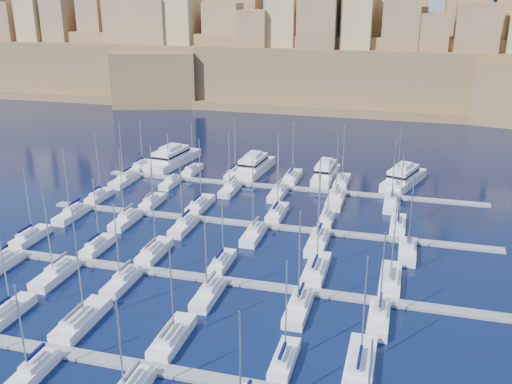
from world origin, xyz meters
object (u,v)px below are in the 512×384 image
(motor_yacht_c, at_px, (326,173))
(motor_yacht_b, at_px, (254,166))
(sailboat_4, at_px, (284,360))
(sailboat_2, at_px, (81,320))
(motor_yacht_a, at_px, (172,158))
(motor_yacht_d, at_px, (403,177))

(motor_yacht_c, bearing_deg, motor_yacht_b, 176.18)
(sailboat_4, height_order, motor_yacht_c, sailboat_4)
(sailboat_2, xyz_separation_m, motor_yacht_a, (-17.78, 70.59, 0.95))
(motor_yacht_b, bearing_deg, motor_yacht_a, 176.83)
(sailboat_4, height_order, motor_yacht_d, sailboat_4)
(motor_yacht_b, distance_m, motor_yacht_c, 17.27)
(motor_yacht_a, bearing_deg, motor_yacht_b, -3.17)
(sailboat_2, bearing_deg, motor_yacht_a, 104.13)
(sailboat_2, xyz_separation_m, motor_yacht_d, (38.12, 69.42, 0.95))
(motor_yacht_a, height_order, motor_yacht_b, same)
(sailboat_4, relative_size, motor_yacht_a, 0.68)
(sailboat_4, height_order, motor_yacht_b, sailboat_4)
(motor_yacht_a, height_order, motor_yacht_d, same)
(motor_yacht_a, relative_size, motor_yacht_c, 1.37)
(sailboat_4, bearing_deg, sailboat_2, 177.31)
(motor_yacht_a, distance_m, motor_yacht_d, 55.91)
(motor_yacht_b, xyz_separation_m, motor_yacht_d, (34.42, 0.02, -0.00))
(motor_yacht_c, relative_size, motor_yacht_d, 0.83)
(motor_yacht_a, xyz_separation_m, motor_yacht_d, (55.90, -1.17, 0.00))
(motor_yacht_c, bearing_deg, sailboat_2, -107.05)
(sailboat_2, relative_size, sailboat_4, 1.22)
(sailboat_2, bearing_deg, motor_yacht_d, 61.23)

